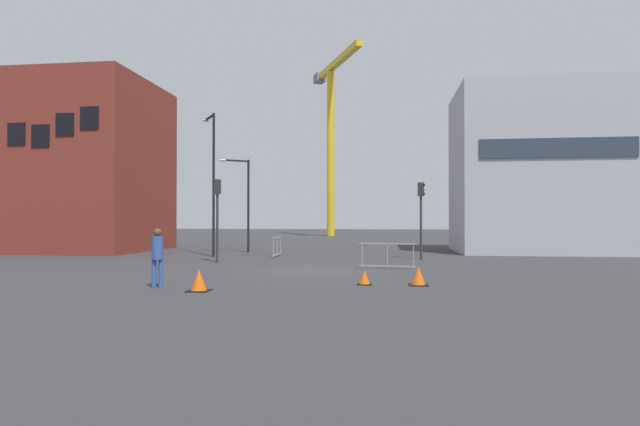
{
  "coord_description": "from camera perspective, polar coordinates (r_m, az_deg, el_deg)",
  "views": [
    {
      "loc": [
        2.99,
        -20.47,
        2.1
      ],
      "look_at": [
        0.0,
        3.17,
        2.36
      ],
      "focal_mm": 28.44,
      "sensor_mm": 36.0,
      "label": 1
    }
  ],
  "objects": [
    {
      "name": "traffic_light_island",
      "position": [
        24.72,
        -11.47,
        0.71
      ],
      "size": [
        0.3,
        0.39,
        3.98
      ],
      "color": "#2D2D30",
      "rests_on": "ground"
    },
    {
      "name": "safety_barrier_left_run",
      "position": [
        21.51,
        7.59,
        -4.72
      ],
      "size": [
        2.37,
        0.35,
        1.08
      ],
      "color": "gray",
      "rests_on": "ground"
    },
    {
      "name": "traffic_cone_on_verge",
      "position": [
        16.26,
        5.03,
        -7.29
      ],
      "size": [
        0.46,
        0.46,
        0.47
      ],
      "color": "black",
      "rests_on": "ground"
    },
    {
      "name": "pedestrian_walking",
      "position": [
        16.22,
        -17.82,
        -4.31
      ],
      "size": [
        0.34,
        0.34,
        1.8
      ],
      "color": "#33519E",
      "rests_on": "ground"
    },
    {
      "name": "streetlamp_short",
      "position": [
        31.75,
        -8.54,
        1.93
      ],
      "size": [
        1.66,
        1.08,
        5.77
      ],
      "color": "black",
      "rests_on": "ground"
    },
    {
      "name": "construction_crane",
      "position": [
        62.25,
        1.28,
        10.18
      ],
      "size": [
        7.04,
        13.95,
        20.94
      ],
      "color": "yellow",
      "rests_on": "ground"
    },
    {
      "name": "office_block",
      "position": [
        34.45,
        23.33,
        4.36
      ],
      "size": [
        10.01,
        7.17,
        10.13
      ],
      "color": "#A8AAB2",
      "rests_on": "ground"
    },
    {
      "name": "safety_barrier_front",
      "position": [
        28.23,
        -4.86,
        -3.75
      ],
      "size": [
        0.06,
        2.19,
        1.08
      ],
      "color": "#9EA0A5",
      "rests_on": "ground"
    },
    {
      "name": "streetlamp_tall",
      "position": [
        28.79,
        -12.0,
        4.46
      ],
      "size": [
        1.25,
        1.56,
        7.93
      ],
      "color": "black",
      "rests_on": "ground"
    },
    {
      "name": "traffic_light_crosswalk",
      "position": [
        26.42,
        11.3,
        0.58
      ],
      "size": [
        0.39,
        0.32,
        3.95
      ],
      "color": "#2D2D30",
      "rests_on": "ground"
    },
    {
      "name": "brick_building",
      "position": [
        36.36,
        -23.96,
        4.77
      ],
      "size": [
        7.49,
        8.66,
        10.98
      ],
      "color": "maroon",
      "rests_on": "ground"
    },
    {
      "name": "ground",
      "position": [
        20.8,
        -1.1,
        -6.43
      ],
      "size": [
        160.0,
        160.0,
        0.0
      ],
      "primitive_type": "plane",
      "color": "#333335"
    },
    {
      "name": "traffic_cone_orange",
      "position": [
        16.34,
        11.01,
        -7.02
      ],
      "size": [
        0.6,
        0.6,
        0.61
      ],
      "color": "black",
      "rests_on": "ground"
    },
    {
      "name": "traffic_cone_by_barrier",
      "position": [
        15.19,
        -13.47,
        -7.45
      ],
      "size": [
        0.63,
        0.63,
        0.63
      ],
      "color": "black",
      "rests_on": "ground"
    }
  ]
}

